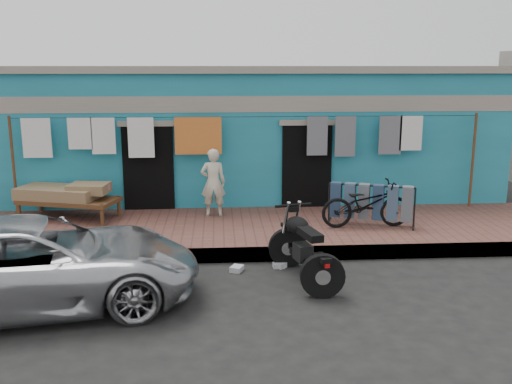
# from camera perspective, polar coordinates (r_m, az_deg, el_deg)

# --- Properties ---
(ground) EXTENTS (80.00, 80.00, 0.00)m
(ground) POSITION_cam_1_polar(r_m,az_deg,el_deg) (8.66, 0.90, -10.34)
(ground) COLOR black
(ground) RESTS_ON ground
(sidewalk) EXTENTS (28.00, 3.00, 0.25)m
(sidewalk) POSITION_cam_1_polar(r_m,az_deg,el_deg) (11.44, -0.33, -3.93)
(sidewalk) COLOR brown
(sidewalk) RESTS_ON ground
(curb) EXTENTS (28.00, 0.10, 0.25)m
(curb) POSITION_cam_1_polar(r_m,az_deg,el_deg) (10.06, 0.17, -6.26)
(curb) COLOR gray
(curb) RESTS_ON ground
(building) EXTENTS (12.20, 5.20, 3.36)m
(building) POSITION_cam_1_polar(r_m,az_deg,el_deg) (15.05, -1.28, 6.10)
(building) COLOR teal
(building) RESTS_ON ground
(clothesline) EXTENTS (10.06, 0.06, 2.10)m
(clothesline) POSITION_cam_1_polar(r_m,az_deg,el_deg) (12.30, -3.12, 5.23)
(clothesline) COLOR brown
(clothesline) RESTS_ON sidewalk
(car) EXTENTS (5.01, 2.98, 1.32)m
(car) POSITION_cam_1_polar(r_m,az_deg,el_deg) (8.65, -21.28, -6.57)
(car) COLOR silver
(car) RESTS_ON ground
(seated_person) EXTENTS (0.52, 0.35, 1.44)m
(seated_person) POSITION_cam_1_polar(r_m,az_deg,el_deg) (12.01, -4.31, 0.96)
(seated_person) COLOR beige
(seated_person) RESTS_ON sidewalk
(bicycle) EXTENTS (1.77, 0.68, 1.13)m
(bicycle) POSITION_cam_1_polar(r_m,az_deg,el_deg) (11.36, 10.98, -0.68)
(bicycle) COLOR black
(bicycle) RESTS_ON sidewalk
(motorcycle) EXTENTS (1.46, 2.07, 1.15)m
(motorcycle) POSITION_cam_1_polar(r_m,az_deg,el_deg) (9.08, 4.85, -5.43)
(motorcycle) COLOR black
(motorcycle) RESTS_ON ground
(charpoy) EXTENTS (2.64, 2.12, 0.71)m
(charpoy) POSITION_cam_1_polar(r_m,az_deg,el_deg) (12.48, -18.18, -0.91)
(charpoy) COLOR brown
(charpoy) RESTS_ON sidewalk
(jeans_rack) EXTENTS (2.00, 1.52, 0.85)m
(jeans_rack) POSITION_cam_1_polar(r_m,az_deg,el_deg) (11.58, 11.42, -1.17)
(jeans_rack) COLOR black
(jeans_rack) RESTS_ON sidewalk
(litter_a) EXTENTS (0.20, 0.17, 0.08)m
(litter_a) POSITION_cam_1_polar(r_m,az_deg,el_deg) (9.79, 2.29, -7.33)
(litter_a) COLOR silver
(litter_a) RESTS_ON ground
(litter_b) EXTENTS (0.23, 0.22, 0.09)m
(litter_b) POSITION_cam_1_polar(r_m,az_deg,el_deg) (9.79, 2.55, -7.31)
(litter_b) COLOR silver
(litter_b) RESTS_ON ground
(litter_c) EXTENTS (0.26, 0.28, 0.09)m
(litter_c) POSITION_cam_1_polar(r_m,az_deg,el_deg) (9.62, -1.93, -7.67)
(litter_c) COLOR silver
(litter_c) RESTS_ON ground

